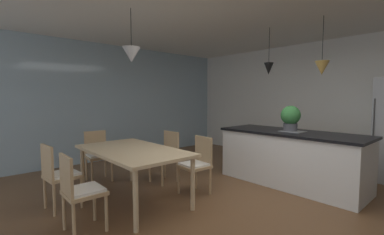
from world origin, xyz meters
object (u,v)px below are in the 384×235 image
Objects in this scene: chair_far_left at (166,154)px; chair_near_left at (59,174)px; dining_table at (133,154)px; kitchen_island at (291,157)px; chair_window_end at (98,154)px; potted_plant_on_island at (291,117)px; chair_far_right at (197,163)px; chair_near_right at (80,190)px.

chair_near_left is at bearing -89.77° from chair_far_left.
kitchen_island is (1.14, 2.35, -0.22)m from dining_table.
chair_near_left reaches higher than dining_table.
kitchen_island is (2.40, 2.34, -0.01)m from chair_window_end.
chair_window_end is 3.40m from potted_plant_on_island.
chair_far_left is 2.14m from kitchen_island.
chair_far_right is at bearing 65.25° from dining_table.
potted_plant_on_island is at bearing 77.29° from chair_near_right.
chair_far_right is 1.77m from potted_plant_on_island.
potted_plant_on_island is (-0.02, 0.00, 0.68)m from kitchen_island.
chair_far_left is 1.74m from chair_near_left.
dining_table is 2.03× the size of chair_near_left.
potted_plant_on_island is (1.52, 1.48, 0.66)m from chair_far_left.
dining_table is at bearing -0.19° from chair_window_end.
potted_plant_on_island reaches higher than chair_far_right.
chair_near_right is 3.36m from potted_plant_on_island.
dining_table is 0.98m from chair_far_left.
chair_far_left is 0.37× the size of kitchen_island.
potted_plant_on_island is at bearing 44.18° from chair_far_left.
dining_table is 2.03× the size of chair_near_right.
chair_near_right and chair_far_left have the same top height.
chair_window_end reaches higher than dining_table.
chair_window_end is at bearing -135.37° from potted_plant_on_island.
chair_far_left is 1.21m from chair_window_end.
potted_plant_on_island reaches higher than chair_far_left.
chair_near_right is 1.00× the size of chair_near_left.
dining_table is at bearing 65.65° from chair_near_left.
chair_far_left is 0.80m from chair_far_right.
kitchen_island is 5.40× the size of potted_plant_on_island.
chair_window_end is (-0.85, -0.86, 0.00)m from chair_far_left.
chair_window_end is (-1.65, 0.87, 0.00)m from chair_near_right.
dining_table is at bearing -65.26° from chair_far_left.
chair_far_left is 2.22m from potted_plant_on_island.
dining_table is 0.98m from chair_far_right.
potted_plant_on_island is (0.73, 3.22, 0.66)m from chair_near_right.
chair_near_left is 1.00× the size of chair_window_end.
kitchen_island is (1.54, 3.22, -0.01)m from chair_near_left.
dining_table is 2.03× the size of chair_far_right.
dining_table is 4.06× the size of potted_plant_on_island.
kitchen_island reaches higher than chair_window_end.
kitchen_island reaches higher than chair_far_right.
chair_near_right is at bearing -27.89° from chair_window_end.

